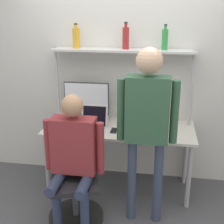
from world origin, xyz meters
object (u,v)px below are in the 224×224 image
at_px(laptop, 94,122).
at_px(bottle_green, 165,39).
at_px(cell_phone, 114,130).
at_px(office_chair, 75,193).
at_px(bottle_amber, 76,38).
at_px(monitor, 87,101).
at_px(bottle_red, 126,38).
at_px(person_seated, 73,151).
at_px(person_standing, 147,115).

relative_size(laptop, bottle_green, 1.09).
height_order(cell_phone, office_chair, office_chair).
distance_m(cell_phone, bottle_amber, 1.13).
xyz_separation_m(monitor, office_chair, (0.06, -0.82, -0.74)).
bearing_deg(bottle_red, person_seated, -113.18).
relative_size(monitor, person_seated, 0.41).
distance_m(office_chair, person_seated, 0.51).
height_order(office_chair, bottle_red, bottle_red).
distance_m(bottle_amber, bottle_red, 0.56).
bearing_deg(person_seated, bottle_amber, 101.43).
relative_size(monitor, cell_phone, 3.61).
xyz_separation_m(person_standing, bottle_green, (0.13, 0.77, 0.62)).
distance_m(person_seated, bottle_red, 1.38).
relative_size(bottle_amber, bottle_red, 0.93).
bearing_deg(person_standing, cell_phone, 130.23).
bearing_deg(office_chair, bottle_red, 65.08).
height_order(bottle_amber, bottle_green, same).
bearing_deg(laptop, office_chair, -97.64).
xyz_separation_m(monitor, person_standing, (0.76, -0.73, 0.12)).
bearing_deg(bottle_green, bottle_amber, 180.00).
bearing_deg(cell_phone, monitor, 142.94).
bearing_deg(bottle_green, person_seated, -132.14).
height_order(person_seated, bottle_red, bottle_red).
xyz_separation_m(cell_phone, person_seated, (-0.31, -0.58, 0.00)).
bearing_deg(monitor, bottle_red, 4.38).
height_order(cell_phone, person_seated, person_seated).
bearing_deg(laptop, cell_phone, -9.99).
bearing_deg(person_standing, laptop, 141.59).
distance_m(person_seated, bottle_green, 1.55).
height_order(person_seated, bottle_amber, bottle_amber).
relative_size(person_seated, person_standing, 0.75).
relative_size(monitor, bottle_red, 1.85).
relative_size(monitor, bottle_amber, 1.98).
bearing_deg(person_seated, cell_phone, 62.08).
relative_size(office_chair, person_standing, 0.52).
bearing_deg(person_seated, office_chair, 104.32).
xyz_separation_m(person_seated, bottle_amber, (-0.18, 0.90, 0.97)).
relative_size(cell_phone, bottle_green, 0.55).
relative_size(bottle_amber, bottle_green, 1.00).
height_order(bottle_red, bottle_green, bottle_red).
distance_m(monitor, person_seated, 0.90).
height_order(laptop, bottle_green, bottle_green).
bearing_deg(laptop, person_seated, -96.03).
height_order(laptop, bottle_amber, bottle_amber).
xyz_separation_m(office_chair, bottle_amber, (-0.17, 0.85, 1.47)).
distance_m(office_chair, bottle_red, 1.75).
distance_m(laptop, person_standing, 0.84).
bearing_deg(bottle_green, office_chair, -134.03).
bearing_deg(cell_phone, office_chair, -120.84).
bearing_deg(laptop, monitor, 119.49).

